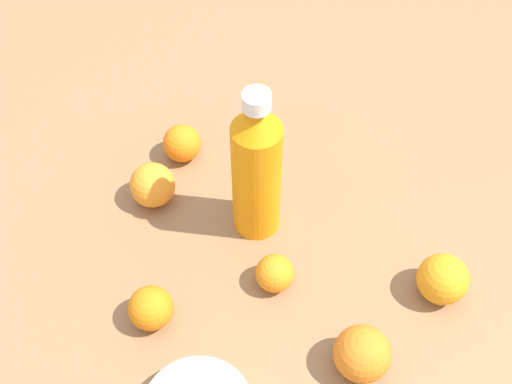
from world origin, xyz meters
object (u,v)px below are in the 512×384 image
object	(u,v)px
orange_3	(151,308)
water_bottle	(256,169)
orange_4	(153,185)
orange_2	(182,143)
orange_0	(362,354)
orange_5	(275,273)
orange_1	(443,279)

from	to	relation	value
orange_3	water_bottle	bearing A→B (deg)	-102.55
water_bottle	orange_4	size ratio (longest dim) A/B	3.83
orange_3	orange_4	size ratio (longest dim) A/B	0.88
water_bottle	orange_2	bearing A→B (deg)	-143.66
water_bottle	orange_0	size ratio (longest dim) A/B	3.58
orange_5	orange_3	bearing A→B (deg)	46.62
orange_0	orange_1	bearing A→B (deg)	-109.73
orange_1	orange_2	world-z (taller)	orange_1
water_bottle	orange_1	distance (m)	0.33
water_bottle	orange_5	bearing A→B (deg)	7.91
orange_1	orange_4	world-z (taller)	orange_1
orange_0	orange_1	world-z (taller)	orange_0
orange_1	orange_5	xyz separation A→B (m)	(0.23, 0.11, -0.01)
water_bottle	orange_2	xyz separation A→B (m)	(0.18, -0.07, -0.10)
water_bottle	orange_0	distance (m)	0.31
water_bottle	orange_3	distance (m)	0.26
water_bottle	orange_0	world-z (taller)	water_bottle
orange_3	orange_2	bearing A→B (deg)	-66.16
orange_1	orange_2	distance (m)	0.50
orange_4	orange_0	bearing A→B (deg)	164.79
orange_3	orange_4	bearing A→B (deg)	-57.31
orange_0	orange_3	world-z (taller)	orange_0
water_bottle	orange_0	bearing A→B (deg)	24.46
orange_2	orange_5	bearing A→B (deg)	149.19
orange_2	orange_3	distance (m)	0.33
water_bottle	orange_4	bearing A→B (deg)	-110.94
orange_2	orange_5	size ratio (longest dim) A/B	1.13
orange_4	orange_2	bearing A→B (deg)	-85.42
orange_1	water_bottle	bearing A→B (deg)	2.48
orange_0	orange_4	bearing A→B (deg)	-15.21
orange_0	orange_2	world-z (taller)	orange_0
orange_1	orange_2	size ratio (longest dim) A/B	1.15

